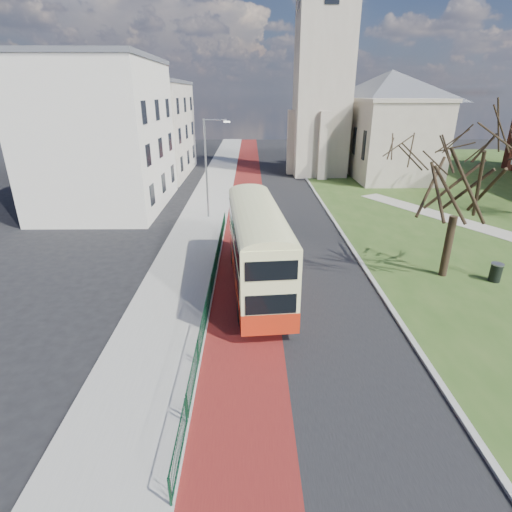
{
  "coord_description": "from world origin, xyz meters",
  "views": [
    {
      "loc": [
        -0.85,
        -15.11,
        9.99
      ],
      "look_at": [
        -0.59,
        4.38,
        2.0
      ],
      "focal_mm": 28.0,
      "sensor_mm": 36.0,
      "label": 1
    }
  ],
  "objects_px": {
    "bus": "(257,245)",
    "winter_tree_near": "(464,165)",
    "litter_bin": "(496,272)",
    "streetlamp": "(208,164)"
  },
  "relations": [
    {
      "from": "bus",
      "to": "winter_tree_near",
      "type": "height_order",
      "value": "winter_tree_near"
    },
    {
      "from": "litter_bin",
      "to": "winter_tree_near",
      "type": "bearing_deg",
      "value": 161.85
    },
    {
      "from": "streetlamp",
      "to": "litter_bin",
      "type": "height_order",
      "value": "streetlamp"
    },
    {
      "from": "winter_tree_near",
      "to": "streetlamp",
      "type": "bearing_deg",
      "value": 141.05
    },
    {
      "from": "winter_tree_near",
      "to": "litter_bin",
      "type": "distance_m",
      "value": 6.47
    },
    {
      "from": "streetlamp",
      "to": "bus",
      "type": "height_order",
      "value": "streetlamp"
    },
    {
      "from": "streetlamp",
      "to": "bus",
      "type": "bearing_deg",
      "value": -74.12
    },
    {
      "from": "winter_tree_near",
      "to": "litter_bin",
      "type": "relative_size",
      "value": 8.56
    },
    {
      "from": "bus",
      "to": "winter_tree_near",
      "type": "relative_size",
      "value": 1.18
    },
    {
      "from": "winter_tree_near",
      "to": "bus",
      "type": "bearing_deg",
      "value": -172.2
    }
  ]
}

